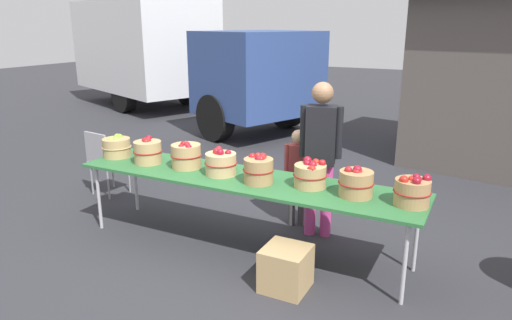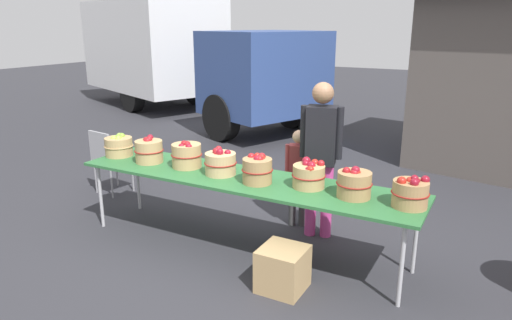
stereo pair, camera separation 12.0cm
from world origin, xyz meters
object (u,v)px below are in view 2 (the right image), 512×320
object	(u,v)px
apple_basket_red_0	(149,151)
apple_basket_red_5	(354,183)
market_table	(241,180)
apple_basket_red_6	(410,193)
apple_basket_green_0	(119,146)
vendor_adult	(321,148)
folding_chair	(108,157)
box_truck	(173,52)
produce_crate	(283,269)
apple_basket_red_2	(220,162)
apple_basket_red_4	(309,175)
child_customer	(298,170)
apple_basket_red_3	(257,169)
apple_basket_red_1	(187,155)

from	to	relation	value
apple_basket_red_0	apple_basket_red_5	bearing A→B (deg)	0.45
market_table	apple_basket_red_6	size ratio (longest dim) A/B	11.36
apple_basket_green_0	apple_basket_red_0	size ratio (longest dim) A/B	1.04
vendor_adult	folding_chair	distance (m)	2.95
apple_basket_green_0	apple_basket_red_6	world-z (taller)	apple_basket_red_6
box_truck	produce_crate	distance (m)	8.98
market_table	vendor_adult	distance (m)	0.89
apple_basket_red_2	apple_basket_red_6	distance (m)	1.83
apple_basket_red_6	folding_chair	distance (m)	3.99
apple_basket_red_4	vendor_adult	world-z (taller)	vendor_adult
apple_basket_red_2	child_customer	distance (m)	0.95
apple_basket_red_6	folding_chair	world-z (taller)	apple_basket_red_6
market_table	apple_basket_red_4	bearing A→B (deg)	4.11
apple_basket_red_4	apple_basket_red_3	bearing A→B (deg)	-166.76
market_table	vendor_adult	bearing A→B (deg)	47.85
apple_basket_red_3	produce_crate	distance (m)	0.96
apple_basket_red_1	apple_basket_red_3	distance (m)	0.89
apple_basket_red_2	vendor_adult	size ratio (longest dim) A/B	0.20
folding_chair	apple_basket_red_6	bearing A→B (deg)	-179.38
apple_basket_red_0	apple_basket_red_3	xyz separation A→B (m)	(1.35, -0.05, 0.00)
apple_basket_red_2	market_table	bearing A→B (deg)	1.66
apple_basket_red_4	apple_basket_red_6	world-z (taller)	apple_basket_red_6
apple_basket_green_0	box_truck	world-z (taller)	box_truck
folding_chair	apple_basket_green_0	bearing A→B (deg)	153.23
apple_basket_red_3	apple_basket_red_6	size ratio (longest dim) A/B	0.97
apple_basket_red_4	apple_basket_red_2	bearing A→B (deg)	-176.52
apple_basket_red_4	apple_basket_red_0	bearing A→B (deg)	-177.92
box_truck	apple_basket_red_2	bearing A→B (deg)	-26.28
apple_basket_red_2	apple_basket_red_6	world-z (taller)	apple_basket_red_6
apple_basket_red_3	box_truck	xyz separation A→B (m)	(-5.65, 5.99, 0.61)
apple_basket_red_0	child_customer	bearing A→B (deg)	28.96
child_customer	box_truck	xyz separation A→B (m)	(-5.71, 5.16, 0.84)
apple_basket_red_3	vendor_adult	size ratio (longest dim) A/B	0.18
child_customer	produce_crate	distance (m)	1.42
apple_basket_red_4	apple_basket_red_5	size ratio (longest dim) A/B	1.00
market_table	apple_basket_red_5	distance (m)	1.13
market_table	apple_basket_red_2	xyz separation A→B (m)	(-0.24, -0.01, 0.15)
apple_basket_red_2	apple_basket_red_4	xyz separation A→B (m)	(0.92, 0.06, -0.00)
apple_basket_red_3	produce_crate	bearing A→B (deg)	-42.51
apple_basket_green_0	apple_basket_red_4	bearing A→B (deg)	0.74
apple_basket_red_2	apple_basket_red_5	xyz separation A→B (m)	(1.36, 0.01, 0.00)
apple_basket_red_3	apple_basket_red_5	distance (m)	0.91
apple_basket_green_0	apple_basket_red_6	distance (m)	3.21
apple_basket_red_0	child_customer	world-z (taller)	child_customer
apple_basket_red_3	folding_chair	bearing A→B (deg)	166.98
apple_basket_green_0	vendor_adult	distance (m)	2.27
apple_basket_red_6	produce_crate	size ratio (longest dim) A/B	0.82
apple_basket_green_0	apple_basket_red_1	xyz separation A→B (m)	(0.94, 0.01, 0.01)
apple_basket_red_6	apple_basket_red_3	bearing A→B (deg)	-177.36
apple_basket_red_0	box_truck	bearing A→B (deg)	125.88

